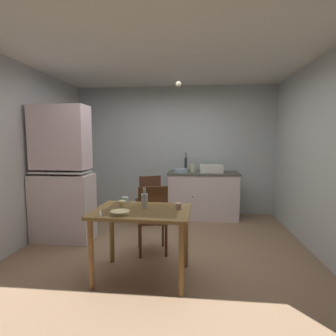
{
  "coord_description": "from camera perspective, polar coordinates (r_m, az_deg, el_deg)",
  "views": [
    {
      "loc": [
        0.42,
        -3.52,
        1.55
      ],
      "look_at": [
        0.06,
        0.09,
        1.16
      ],
      "focal_mm": 28.37,
      "sensor_mm": 36.0,
      "label": 1
    }
  ],
  "objects": [
    {
      "name": "ground_plane",
      "position": [
        3.86,
        -1.03,
        -17.45
      ],
      "size": [
        5.07,
        5.07,
        0.0
      ],
      "primitive_type": "plane",
      "color": "#8C6E53"
    },
    {
      "name": "wall_back",
      "position": [
        5.59,
        1.46,
        3.78
      ],
      "size": [
        4.17,
        0.1,
        2.63
      ],
      "primitive_type": "cube",
      "color": "silver",
      "rests_on": "ground"
    },
    {
      "name": "wall_left",
      "position": [
        4.33,
        -29.69,
        2.27
      ],
      "size": [
        0.1,
        4.12,
        2.63
      ],
      "primitive_type": "cube",
      "color": "#BCBEC1",
      "rests_on": "ground"
    },
    {
      "name": "wall_right",
      "position": [
        3.89,
        31.06,
        1.85
      ],
      "size": [
        0.1,
        4.12,
        2.63
      ],
      "primitive_type": "cube",
      "color": "silver",
      "rests_on": "ground"
    },
    {
      "name": "ceiling_slab",
      "position": [
        3.72,
        -1.12,
        23.89
      ],
      "size": [
        4.17,
        4.12,
        0.1
      ],
      "primitive_type": "cube",
      "color": "silver"
    },
    {
      "name": "hutch_cabinet",
      "position": [
        4.31,
        -21.8,
        -2.13
      ],
      "size": [
        0.89,
        0.45,
        2.05
      ],
      "color": "silver",
      "rests_on": "ground"
    },
    {
      "name": "counter_cabinet",
      "position": [
        5.32,
        7.51,
        -5.75
      ],
      "size": [
        1.37,
        0.64,
        0.91
      ],
      "color": "silver",
      "rests_on": "ground"
    },
    {
      "name": "sink_basin",
      "position": [
        5.24,
        9.29,
        -0.09
      ],
      "size": [
        0.44,
        0.34,
        0.15
      ],
      "color": "silver",
      "rests_on": "counter_cabinet"
    },
    {
      "name": "hand_pump",
      "position": [
        5.27,
        3.84,
        1.01
      ],
      "size": [
        0.05,
        0.27,
        0.39
      ],
      "color": "#232328",
      "rests_on": "counter_cabinet"
    },
    {
      "name": "mixing_bowl_counter",
      "position": [
        5.2,
        2.75,
        -0.53
      ],
      "size": [
        0.28,
        0.28,
        0.07
      ],
      "primitive_type": "cylinder",
      "color": "#9EB2C6",
      "rests_on": "counter_cabinet"
    },
    {
      "name": "stoneware_crock",
      "position": [
        5.26,
        5.31,
        -0.02
      ],
      "size": [
        0.1,
        0.1,
        0.15
      ],
      "primitive_type": "cylinder",
      "color": "beige",
      "rests_on": "counter_cabinet"
    },
    {
      "name": "dining_table",
      "position": [
        3.0,
        -5.6,
        -10.96
      ],
      "size": [
        1.08,
        0.78,
        0.78
      ],
      "color": "olive",
      "rests_on": "ground"
    },
    {
      "name": "chair_far_side",
      "position": [
        3.61,
        -3.35,
        -10.62
      ],
      "size": [
        0.49,
        0.49,
        0.95
      ],
      "color": "#502F1B",
      "rests_on": "ground"
    },
    {
      "name": "chair_by_counter",
      "position": [
        4.81,
        -4.13,
        -6.61
      ],
      "size": [
        0.52,
        0.52,
        0.91
      ],
      "color": "#502A1D",
      "rests_on": "ground"
    },
    {
      "name": "serving_bowl_wide",
      "position": [
        2.82,
        -10.3,
        -9.42
      ],
      "size": [
        0.2,
        0.2,
        0.04
      ],
      "primitive_type": "cylinder",
      "color": "beige",
      "rests_on": "dining_table"
    },
    {
      "name": "teacup_cream",
      "position": [
        2.96,
        2.27,
        -8.21
      ],
      "size": [
        0.06,
        0.06,
        0.07
      ],
      "primitive_type": "cylinder",
      "color": "tan",
      "rests_on": "dining_table"
    },
    {
      "name": "teacup_mint",
      "position": [
        3.31,
        -9.21,
        -6.77
      ],
      "size": [
        0.08,
        0.08,
        0.07
      ],
      "primitive_type": "cylinder",
      "color": "#ADD1C1",
      "rests_on": "dining_table"
    },
    {
      "name": "mug_dark",
      "position": [
        3.11,
        -9.74,
        -7.61
      ],
      "size": [
        0.08,
        0.08,
        0.07
      ],
      "primitive_type": "cylinder",
      "color": "beige",
      "rests_on": "dining_table"
    },
    {
      "name": "glass_bottle",
      "position": [
        3.02,
        -5.07,
        -6.9
      ],
      "size": [
        0.07,
        0.07,
        0.23
      ],
      "color": "#B7BCC1",
      "rests_on": "dining_table"
    },
    {
      "name": "table_knife",
      "position": [
        2.89,
        -14.35,
        -9.43
      ],
      "size": [
        0.09,
        0.19,
        0.0
      ],
      "primitive_type": "cube",
      "rotation": [
        0.0,
        0.0,
        1.95
      ],
      "color": "silver",
      "rests_on": "dining_table"
    },
    {
      "name": "teaspoon_near_bowl",
      "position": [
        3.15,
        3.29,
        -7.95
      ],
      "size": [
        0.11,
        0.09,
        0.0
      ],
      "primitive_type": "cube",
      "rotation": [
        0.0,
        0.0,
        5.65
      ],
      "color": "beige",
      "rests_on": "dining_table"
    },
    {
      "name": "pendant_bulb",
      "position": [
        3.94,
        2.24,
        17.57
      ],
      "size": [
        0.08,
        0.08,
        0.08
      ],
      "primitive_type": "sphere",
      "color": "#F9EFCC"
    }
  ]
}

